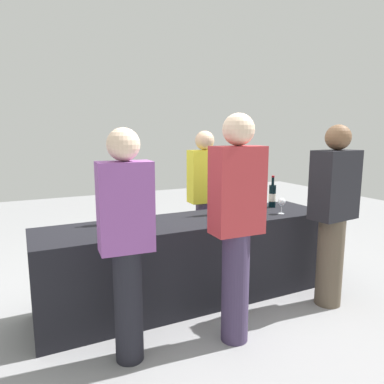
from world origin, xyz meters
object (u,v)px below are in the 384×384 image
Objects in this scene: guest_2 at (333,211)px; server_pouring at (204,195)px; wine_glass_0 at (128,220)px; wine_glass_2 at (258,205)px; wine_glass_3 at (282,202)px; wine_bottle_1 at (124,211)px; wine_bottle_2 at (212,203)px; wine_bottle_3 at (272,196)px; wine_glass_1 at (237,207)px; wine_bottle_0 at (107,211)px; guest_0 at (126,238)px; guest_1 at (237,220)px.

server_pouring is at bearing 109.31° from guest_2.
wine_glass_0 is 1.36m from server_pouring.
wine_glass_2 is 0.81× the size of wine_glass_3.
wine_bottle_1 is 2.56× the size of wine_glass_2.
wine_bottle_2 is 0.74m from wine_bottle_3.
wine_glass_1 is at bearing 168.06° from wine_glass_3.
wine_glass_2 is at bearing -8.97° from wine_bottle_0.
wine_bottle_1 is 1.00× the size of wine_bottle_2.
wine_glass_2 is 0.68m from guest_2.
wine_glass_0 is at bearing -179.82° from wine_glass_3.
guest_0 reaches higher than wine_bottle_3.
wine_bottle_1 is 1.03m from guest_1.
wine_glass_3 is at bearing 33.73° from guest_1.
wine_bottle_1 is at bearing 80.60° from wine_glass_0.
guest_1 reaches higher than wine_bottle_3.
guest_2 is at bearing -84.20° from wine_bottle_3.
wine_glass_1 is 0.46m from wine_glass_3.
wine_bottle_0 is 1.40m from wine_glass_2.
wine_bottle_3 is at bearing 10.19° from wine_glass_0.
guest_0 is 0.98× the size of guest_2.
wine_bottle_2 is 2.24× the size of wine_glass_0.
wine_bottle_3 is at bearing 67.95° from wine_glass_3.
wine_glass_0 is 0.09× the size of guest_2.
wine_glass_1 is at bearing 58.29° from guest_1.
wine_glass_1 reaches higher than wine_glass_2.
wine_glass_0 is 0.84m from guest_1.
wine_bottle_2 is 2.43× the size of wine_glass_1.
wine_bottle_2 is 0.60m from server_pouring.
guest_1 is at bearing -106.96° from wine_bottle_2.
wine_bottle_0 is 2.57× the size of wine_glass_2.
wine_glass_0 is 1.14× the size of wine_glass_2.
wine_glass_2 is (0.25, 0.01, -0.00)m from wine_glass_1.
wine_bottle_3 reaches higher than wine_glass_1.
guest_0 is (-1.19, -0.53, 0.01)m from wine_glass_1.
server_pouring reaches higher than wine_glass_1.
wine_bottle_1 is (0.14, -0.03, -0.01)m from wine_bottle_0.
guest_0 is at bearing -145.95° from wine_bottle_2.
wine_bottle_2 is at bearing 15.89° from wine_glass_0.
wine_bottle_0 is 0.14m from wine_bottle_1.
wine_glass_3 is at bearing -21.41° from wine_bottle_2.
guest_2 is (1.06, 0.11, -0.06)m from guest_1.
wine_bottle_1 is at bearing 179.60° from wine_bottle_3.
wine_bottle_1 reaches higher than wine_glass_1.
guest_1 is (-0.98, -0.84, 0.04)m from wine_bottle_3.
wine_bottle_2 is 0.91m from wine_glass_0.
wine_glass_1 is at bearing -11.44° from wine_bottle_0.
wine_bottle_0 is at bearing 150.34° from guest_2.
wine_glass_3 is at bearing 19.18° from guest_0.
wine_glass_3 is (0.20, -0.11, 0.03)m from wine_glass_2.
wine_bottle_0 is 0.21× the size of server_pouring.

